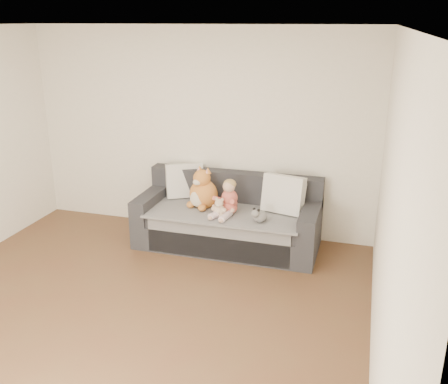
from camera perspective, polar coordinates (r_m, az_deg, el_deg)
name	(u,v)px	position (r m, az deg, el deg)	size (l,w,h in m)	color
room_shell	(123,180)	(4.54, -11.48, 1.41)	(5.00, 5.00, 5.00)	brown
sofa	(228,221)	(6.13, 0.51, -3.33)	(2.20, 0.94, 0.85)	#2A2A2F
cushion_left	(185,180)	(6.44, -4.51, 1.32)	(0.52, 0.41, 0.45)	white
cushion_right_back	(287,196)	(5.99, 7.25, -0.44)	(0.45, 0.34, 0.39)	white
cushion_right_front	(283,194)	(5.93, 6.80, -0.25)	(0.53, 0.33, 0.47)	white
toddler	(228,200)	(5.84, 0.44, -0.91)	(0.30, 0.44, 0.43)	#D65A4B
plush_cat	(203,192)	(6.07, -2.43, 0.04)	(0.41, 0.37, 0.53)	#C9712C
teddy_bear	(219,209)	(5.80, -0.56, -1.95)	(0.19, 0.14, 0.24)	tan
plush_cow	(259,216)	(5.66, 4.07, -2.73)	(0.16, 0.23, 0.19)	white
sippy_cup	(216,208)	(5.92, -0.96, -1.88)	(0.10, 0.08, 0.11)	#64399C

